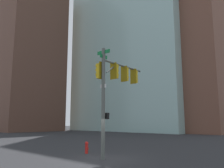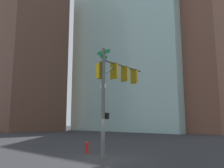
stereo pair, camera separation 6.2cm
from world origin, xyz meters
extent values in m
plane|color=#262628|center=(0.00, 0.00, 0.00)|extent=(200.00, 200.00, 0.00)
cylinder|color=#4C514C|center=(0.21, -0.22, 3.57)|extent=(0.24, 0.24, 7.15)
cylinder|color=#4C514C|center=(0.02, 2.01, 6.36)|extent=(0.50, 4.47, 0.12)
cylinder|color=#4C514C|center=(0.15, 0.59, 5.91)|extent=(0.17, 1.04, 0.75)
cube|color=#0F6B33|center=(0.21, -0.22, 6.90)|extent=(1.07, 0.12, 0.24)
cube|color=#0F6B33|center=(0.21, -0.22, 6.60)|extent=(0.09, 0.72, 0.24)
cube|color=white|center=(0.21, -0.22, 4.62)|extent=(0.45, 0.07, 0.24)
cube|color=gold|center=(0.11, 1.02, 5.80)|extent=(0.37, 0.37, 1.00)
cube|color=#7D640C|center=(0.12, 0.83, 5.80)|extent=(0.55, 0.09, 1.16)
sphere|color=#470A07|center=(0.09, 1.23, 6.10)|extent=(0.20, 0.20, 0.20)
cylinder|color=gold|center=(0.09, 1.29, 6.19)|extent=(0.23, 0.06, 0.23)
sphere|color=#4C330A|center=(0.09, 1.23, 5.80)|extent=(0.20, 0.20, 0.20)
cylinder|color=gold|center=(0.09, 1.29, 5.89)|extent=(0.23, 0.06, 0.23)
sphere|color=green|center=(0.09, 1.23, 5.50)|extent=(0.20, 0.20, 0.20)
cylinder|color=gold|center=(0.09, 1.29, 5.59)|extent=(0.23, 0.06, 0.23)
cube|color=gold|center=(0.00, 2.26, 5.80)|extent=(0.37, 0.37, 1.00)
cube|color=#7D640C|center=(0.02, 2.07, 5.80)|extent=(0.55, 0.09, 1.16)
sphere|color=#470A07|center=(-0.01, 2.47, 6.10)|extent=(0.20, 0.20, 0.20)
cylinder|color=gold|center=(-0.02, 2.53, 6.19)|extent=(0.23, 0.06, 0.23)
sphere|color=#4C330A|center=(-0.01, 2.47, 5.80)|extent=(0.20, 0.20, 0.20)
cylinder|color=gold|center=(-0.02, 2.53, 5.89)|extent=(0.23, 0.06, 0.23)
sphere|color=green|center=(-0.01, 2.47, 5.50)|extent=(0.20, 0.20, 0.20)
cylinder|color=gold|center=(-0.02, 2.53, 5.59)|extent=(0.23, 0.06, 0.23)
cube|color=gold|center=(-0.10, 3.50, 5.80)|extent=(0.37, 0.37, 1.00)
cube|color=#7D640C|center=(-0.08, 3.31, 5.80)|extent=(0.55, 0.09, 1.16)
sphere|color=#470A07|center=(-0.12, 3.70, 6.10)|extent=(0.20, 0.20, 0.20)
cylinder|color=gold|center=(-0.12, 3.77, 6.19)|extent=(0.23, 0.06, 0.23)
sphere|color=#4C330A|center=(-0.12, 3.70, 5.80)|extent=(0.20, 0.20, 0.20)
cylinder|color=gold|center=(-0.12, 3.77, 5.89)|extent=(0.23, 0.06, 0.23)
sphere|color=green|center=(-0.12, 3.70, 5.50)|extent=(0.20, 0.20, 0.20)
cylinder|color=gold|center=(-0.12, 3.77, 5.59)|extent=(0.23, 0.06, 0.23)
cube|color=gold|center=(-0.11, -0.24, 5.66)|extent=(0.37, 0.37, 1.00)
cube|color=#7D640C|center=(0.08, -0.23, 5.66)|extent=(0.09, 0.55, 1.16)
sphere|color=#470A07|center=(-0.31, -0.26, 5.96)|extent=(0.20, 0.20, 0.20)
cylinder|color=gold|center=(-0.38, -0.27, 6.05)|extent=(0.06, 0.23, 0.23)
sphere|color=#F29E0C|center=(-0.31, -0.26, 5.66)|extent=(0.20, 0.20, 0.20)
cylinder|color=gold|center=(-0.38, -0.27, 5.75)|extent=(0.06, 0.23, 0.23)
sphere|color=#0A3819|center=(-0.31, -0.26, 5.36)|extent=(0.20, 0.20, 0.20)
cylinder|color=gold|center=(-0.38, -0.27, 5.45)|extent=(0.06, 0.23, 0.23)
cube|color=black|center=(0.19, 0.05, 2.69)|extent=(0.38, 0.28, 0.40)
cube|color=#EA5914|center=(0.18, 0.19, 2.69)|extent=(0.25, 0.04, 0.28)
cylinder|color=red|center=(-2.75, 0.96, 0.33)|extent=(0.22, 0.22, 0.65)
sphere|color=red|center=(-2.75, 0.96, 0.74)|extent=(0.26, 0.26, 0.26)
cylinder|color=red|center=(-2.59, 0.96, 0.36)|extent=(0.10, 0.09, 0.09)
cube|color=brown|center=(-14.86, 40.33, 26.95)|extent=(21.92, 15.80, 53.91)
cube|color=brown|center=(-49.97, 17.59, 20.47)|extent=(21.18, 14.50, 40.94)
cube|color=brown|center=(-27.33, 54.63, 15.34)|extent=(20.74, 16.39, 30.69)
camera|label=1|loc=(10.95, -10.66, 2.32)|focal=37.42mm
camera|label=2|loc=(11.00, -10.61, 2.32)|focal=37.42mm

